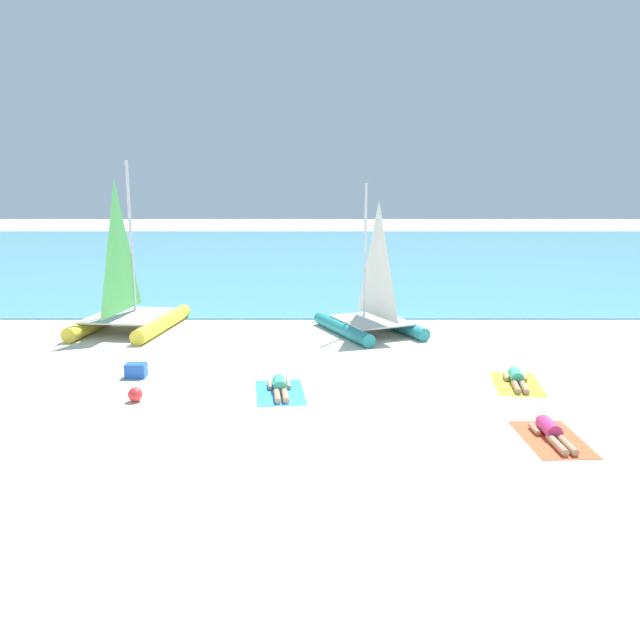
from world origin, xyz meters
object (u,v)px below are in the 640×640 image
Objects in this scene: sunbather_middle at (554,432)px; beach_ball at (138,394)px; sailboat_yellow at (131,306)px; sunbather_right at (519,379)px; sunbather_left at (282,386)px; towel_right at (520,384)px; towel_left at (282,392)px; sailboat_teal at (373,312)px; towel_middle at (555,439)px; cooler_box at (139,370)px.

beach_ball is at bearing 163.92° from sunbather_middle.
sailboat_yellow reaches higher than sunbather_middle.
sailboat_yellow is 12.44m from sunbather_right.
towel_right is (5.69, 0.56, -0.13)m from sunbather_left.
beach_ball is at bearing -169.01° from towel_left.
sailboat_teal reaches higher than towel_middle.
towel_middle is 5.82× the size of beach_ball.
beach_ball reaches higher than towel_right.
towel_right is at bearing -3.54° from cooler_box.
sunbather_middle reaches higher than towel_middle.
sunbather_left and sunbather_middle have the same top height.
sunbather_left is 3.14× the size of cooler_box.
towel_middle is 8.81m from beach_ball.
sunbather_middle is 9.83m from cooler_box.
sunbather_middle reaches higher than towel_right.
towel_middle is 1.00× the size of towel_right.
sunbather_left and sunbather_right have the same top height.
beach_ball reaches higher than towel_middle.
sunbather_middle is at bearing -23.57° from cooler_box.
sailboat_yellow is at bearing 153.27° from sailboat_teal.
sunbather_left is 5.72m from towel_right.
sailboat_teal is 7.89m from sailboat_yellow.
sailboat_yellow is (-7.88, 0.41, 0.11)m from sailboat_teal.
sunbather_middle reaches higher than towel_left.
cooler_box reaches higher than sunbather_middle.
sunbather_right reaches higher than towel_right.
sailboat_teal is at bearing 128.31° from sunbather_right.
beach_ball reaches higher than sunbather_middle.
towel_middle is 1.21× the size of sunbather_middle.
sunbather_left is 6.08m from towel_middle.
beach_ball is (-8.53, 2.18, 0.16)m from towel_middle.
sunbather_left is (-2.57, -5.95, -0.57)m from sailboat_teal.
towel_left is at bearing -90.00° from sunbather_left.
towel_middle is 3.51m from sunbather_right.
sunbather_left is at bearing 150.27° from sunbather_middle.
towel_left is 3.86m from cooler_box.
sunbather_left reaches higher than towel_middle.
sunbather_middle is 8.79m from beach_ball.
towel_right is (0.33, 3.42, 0.00)m from towel_middle.
sunbather_middle is (5.35, -2.73, 0.13)m from towel_left.
towel_middle is (5.35, -2.79, 0.00)m from towel_left.
towel_left is 1.00× the size of towel_right.
sunbather_left is at bearing 12.16° from beach_ball.
towel_left is 1.21× the size of sunbather_middle.
sunbather_left is at bearing -42.41° from sailboat_yellow.
sunbather_middle is 3.44m from sunbather_right.
towel_left is 6.00m from sunbather_middle.
towel_left is at bearing -165.21° from sunbather_right.
towel_right is at bearing -1.09° from sunbather_left.
towel_right is at bearing 6.30° from towel_left.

